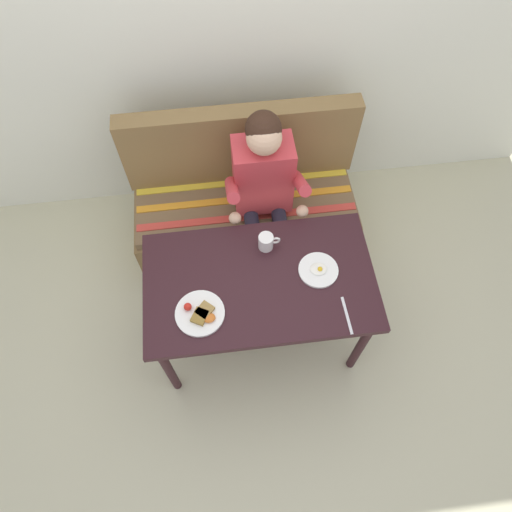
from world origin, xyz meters
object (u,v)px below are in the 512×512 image
plate_breakfast (200,313)px  coffee_mug (266,242)px  plate_eggs (318,270)px  couch (245,206)px  person (264,187)px  table (259,287)px  knife (347,315)px

plate_breakfast → coffee_mug: bearing=42.8°
plate_eggs → couch: bearing=112.5°
person → table: bearing=-99.9°
couch → person: size_ratio=1.19×
person → plate_breakfast: bearing=-119.4°
plate_eggs → knife: 0.28m
knife → plate_eggs: bearing=107.7°
couch → knife: 1.16m
coffee_mug → plate_breakfast: bearing=-137.2°
couch → plate_eggs: bearing=-67.5°
couch → person: (0.10, -0.17, 0.41)m
table → knife: bearing=-31.5°
plate_breakfast → table: bearing=25.7°
couch → plate_breakfast: size_ratio=5.83×
couch → plate_eggs: size_ratio=6.91×
coffee_mug → knife: size_ratio=0.59×
couch → knife: couch is taller
table → coffee_mug: 0.24m
knife → person: bearing=108.0°
person → knife: size_ratio=6.06×
table → knife: 0.48m
person → coffee_mug: 0.40m
couch → coffee_mug: (0.06, -0.57, 0.45)m
coffee_mug → knife: coffee_mug is taller
person → coffee_mug: bearing=-96.2°
person → knife: person is taller
plate_eggs → knife: bearing=-70.5°
person → plate_breakfast: size_ratio=4.91×
plate_breakfast → coffee_mug: size_ratio=2.09×
person → knife: 0.89m
plate_breakfast → plate_eggs: (0.63, 0.17, -0.00)m
plate_eggs → table: bearing=-176.9°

